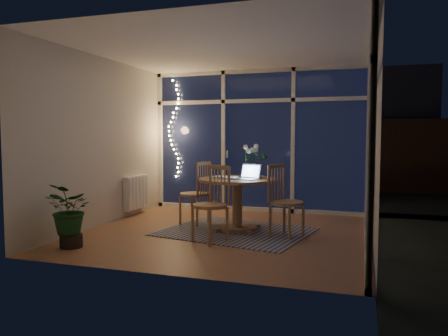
{
  "coord_description": "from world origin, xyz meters",
  "views": [
    {
      "loc": [
        1.87,
        -5.88,
        1.39
      ],
      "look_at": [
        -0.1,
        0.25,
        0.91
      ],
      "focal_mm": 35.0,
      "sensor_mm": 36.0,
      "label": 1
    }
  ],
  "objects": [
    {
      "name": "neighbour_roof",
      "position": [
        0.3,
        8.5,
        2.2
      ],
      "size": [
        7.0,
        3.0,
        2.2
      ],
      "primitive_type": "cube",
      "color": "#34363E",
      "rests_on": "ground"
    },
    {
      "name": "flower_vase",
      "position": [
        0.3,
        0.42,
        0.88
      ],
      "size": [
        0.24,
        0.24,
        0.21
      ],
      "primitive_type": "imported",
      "rotation": [
        0.0,
        0.0,
        -0.19
      ],
      "color": "silver",
      "rests_on": "dining_table"
    },
    {
      "name": "wall_front",
      "position": [
        0.0,
        -2.0,
        1.3
      ],
      "size": [
        4.0,
        0.04,
        2.6
      ],
      "primitive_type": "cube",
      "color": "beige",
      "rests_on": "floor"
    },
    {
      "name": "wall_back",
      "position": [
        0.0,
        2.0,
        1.3
      ],
      "size": [
        4.0,
        0.04,
        2.6
      ],
      "primitive_type": "cube",
      "color": "beige",
      "rests_on": "floor"
    },
    {
      "name": "rug",
      "position": [
        0.12,
        0.1,
        0.01
      ],
      "size": [
        2.28,
        1.97,
        0.01
      ],
      "primitive_type": "cube",
      "rotation": [
        0.0,
        0.0,
        -0.19
      ],
      "color": "#B6A794",
      "rests_on": "floor"
    },
    {
      "name": "bowl",
      "position": [
        0.4,
        0.31,
        0.79
      ],
      "size": [
        0.18,
        0.18,
        0.04
      ],
      "primitive_type": "imported",
      "rotation": [
        0.0,
        0.0,
        -0.19
      ],
      "color": "white",
      "rests_on": "dining_table"
    },
    {
      "name": "newspapers",
      "position": [
        -0.1,
        0.2,
        0.78
      ],
      "size": [
        0.4,
        0.33,
        0.02
      ],
      "primitive_type": "cube",
      "rotation": [
        0.0,
        0.0,
        -0.18
      ],
      "color": "silver",
      "rests_on": "dining_table"
    },
    {
      "name": "window_wall_back",
      "position": [
        0.0,
        1.96,
        1.3
      ],
      "size": [
        4.0,
        0.1,
        2.6
      ],
      "primitive_type": "cube",
      "color": "white",
      "rests_on": "floor"
    },
    {
      "name": "fairy_lights",
      "position": [
        -1.65,
        1.88,
        1.52
      ],
      "size": [
        0.24,
        0.1,
        1.85
      ],
      "primitive_type": null,
      "color": "#FECC65",
      "rests_on": "window_wall_back"
    },
    {
      "name": "floor",
      "position": [
        0.0,
        0.0,
        0.0
      ],
      "size": [
        4.0,
        4.0,
        0.0
      ],
      "primitive_type": "plane",
      "color": "#9C6444",
      "rests_on": "ground"
    },
    {
      "name": "radiator",
      "position": [
        -1.94,
        0.9,
        0.4
      ],
      "size": [
        0.1,
        0.7,
        0.58
      ],
      "primitive_type": "cube",
      "color": "white",
      "rests_on": "wall_left"
    },
    {
      "name": "potted_plant",
      "position": [
        -1.59,
        -1.36,
        0.38
      ],
      "size": [
        0.69,
        0.65,
        0.76
      ],
      "primitive_type": "imported",
      "rotation": [
        0.0,
        0.0,
        -0.44
      ],
      "color": "#17421C",
      "rests_on": "floor"
    },
    {
      "name": "ceiling",
      "position": [
        0.0,
        0.0,
        2.6
      ],
      "size": [
        4.0,
        4.0,
        0.0
      ],
      "primitive_type": "plane",
      "color": "white",
      "rests_on": "wall_back"
    },
    {
      "name": "window_wall_right",
      "position": [
        1.96,
        0.0,
        1.3
      ],
      "size": [
        0.1,
        4.0,
        2.6
      ],
      "primitive_type": "cube",
      "color": "white",
      "rests_on": "floor"
    },
    {
      "name": "garden_fence",
      "position": [
        0.0,
        5.5,
        0.9
      ],
      "size": [
        11.0,
        0.08,
        1.8
      ],
      "primitive_type": "cube",
      "color": "#392714",
      "rests_on": "ground"
    },
    {
      "name": "wall_left",
      "position": [
        -2.0,
        0.0,
        1.3
      ],
      "size": [
        0.04,
        4.0,
        2.6
      ],
      "primitive_type": "cube",
      "color": "beige",
      "rests_on": "floor"
    },
    {
      "name": "dining_table",
      "position": [
        0.12,
        0.2,
        0.39
      ],
      "size": [
        1.33,
        1.33,
        0.77
      ],
      "primitive_type": "cylinder",
      "rotation": [
        0.0,
        0.0,
        -0.19
      ],
      "color": "olive",
      "rests_on": "floor"
    },
    {
      "name": "laptop",
      "position": [
        0.28,
        0.1,
        0.89
      ],
      "size": [
        0.4,
        0.37,
        0.24
      ],
      "primitive_type": null,
      "rotation": [
        0.0,
        0.0,
        -0.33
      ],
      "color": "#B6B7BB",
      "rests_on": "dining_table"
    },
    {
      "name": "phone",
      "position": [
        0.11,
        0.03,
        0.78
      ],
      "size": [
        0.12,
        0.08,
        0.01
      ],
      "primitive_type": "cube",
      "rotation": [
        0.0,
        0.0,
        -0.3
      ],
      "color": "black",
      "rests_on": "dining_table"
    },
    {
      "name": "garden_patio",
      "position": [
        0.5,
        5.0,
        -0.06
      ],
      "size": [
        12.0,
        6.0,
        0.1
      ],
      "primitive_type": "cube",
      "color": "black",
      "rests_on": "ground"
    },
    {
      "name": "wall_right",
      "position": [
        2.0,
        0.0,
        1.3
      ],
      "size": [
        0.04,
        4.0,
        2.6
      ],
      "primitive_type": "cube",
      "color": "beige",
      "rests_on": "floor"
    },
    {
      "name": "chair_front",
      "position": [
        -0.03,
        -0.58,
        0.51
      ],
      "size": [
        0.63,
        0.63,
        1.01
      ],
      "primitive_type": "cube",
      "rotation": [
        0.0,
        0.0,
        -0.45
      ],
      "color": "olive",
      "rests_on": "floor"
    },
    {
      "name": "garden_shrubs",
      "position": [
        -0.8,
        3.4,
        0.45
      ],
      "size": [
        0.9,
        0.9,
        0.9
      ],
      "primitive_type": "sphere",
      "color": "black",
      "rests_on": "ground"
    },
    {
      "name": "chair_right",
      "position": [
        0.88,
        -0.03,
        0.51
      ],
      "size": [
        0.63,
        0.63,
        1.01
      ],
      "primitive_type": "cube",
      "rotation": [
        0.0,
        0.0,
        1.11
      ],
      "color": "olive",
      "rests_on": "floor"
    },
    {
      "name": "chair_left",
      "position": [
        -0.65,
        0.43,
        0.5
      ],
      "size": [
        0.56,
        0.56,
        1.01
      ],
      "primitive_type": "cube",
      "rotation": [
        0.0,
        0.0,
        -1.8
      ],
      "color": "olive",
      "rests_on": "floor"
    }
  ]
}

